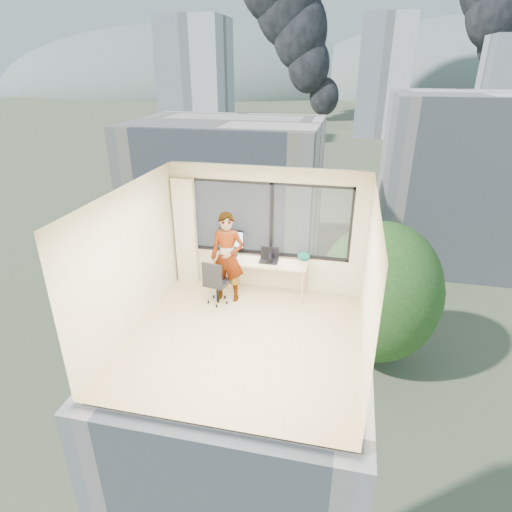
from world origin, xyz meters
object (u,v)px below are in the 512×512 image
(person, at_px, (227,258))
(handbag, at_px, (304,256))
(game_console, at_px, (228,251))
(chair, at_px, (217,281))
(desk, at_px, (263,277))
(monitor, at_px, (232,242))
(laptop, at_px, (269,256))

(person, xyz_separation_m, handbag, (1.44, 0.55, -0.07))
(game_console, bearing_deg, person, -87.42)
(chair, xyz_separation_m, game_console, (0.01, 0.82, 0.31))
(desk, bearing_deg, monitor, 168.59)
(desk, xyz_separation_m, chair, (-0.81, -0.56, 0.11))
(game_console, bearing_deg, handbag, -14.02)
(monitor, height_order, handbag, monitor)
(game_console, relative_size, laptop, 0.85)
(chair, bearing_deg, handbag, 34.99)
(laptop, distance_m, handbag, 0.71)
(desk, bearing_deg, chair, -145.11)
(chair, bearing_deg, monitor, 89.98)
(monitor, bearing_deg, game_console, 145.42)
(desk, height_order, laptop, laptop)
(person, relative_size, game_console, 5.44)
(desk, xyz_separation_m, handbag, (0.80, 0.19, 0.47))
(monitor, xyz_separation_m, laptop, (0.80, -0.15, -0.17))
(monitor, distance_m, handbag, 1.50)
(game_console, bearing_deg, laptop, -28.14)
(desk, distance_m, handbag, 0.95)
(monitor, relative_size, handbag, 2.25)
(person, xyz_separation_m, monitor, (-0.04, 0.49, 0.12))
(person, distance_m, handbag, 1.55)
(chair, relative_size, monitor, 1.66)
(person, relative_size, laptop, 4.61)
(chair, xyz_separation_m, laptop, (0.93, 0.55, 0.39))
(game_console, bearing_deg, desk, -29.41)
(monitor, bearing_deg, handbag, 12.57)
(desk, height_order, handbag, handbag)
(game_console, distance_m, laptop, 0.96)
(person, distance_m, game_console, 0.64)
(desk, height_order, monitor, monitor)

